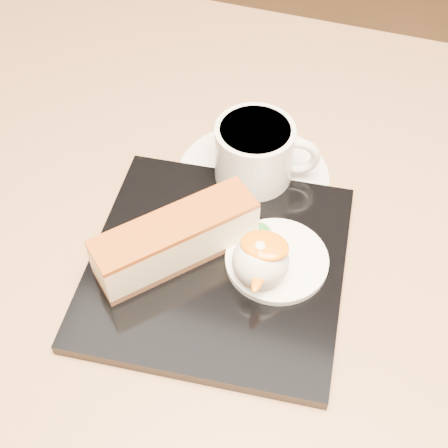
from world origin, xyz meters
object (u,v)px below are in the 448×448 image
(saucer, at_px, (253,179))
(coffee_cup, at_px, (256,152))
(table, at_px, (210,340))
(ice_cream_scoop, at_px, (261,261))
(dessert_plate, at_px, (217,265))
(cheesecake, at_px, (176,239))

(saucer, height_order, coffee_cup, coffee_cup)
(saucer, xyz_separation_m, coffee_cup, (0.00, 0.00, 0.04))
(table, relative_size, ice_cream_scoop, 16.67)
(dessert_plate, distance_m, ice_cream_scoop, 0.05)
(cheesecake, bearing_deg, dessert_plate, -40.12)
(ice_cream_scoop, relative_size, saucer, 0.32)
(dessert_plate, distance_m, saucer, 0.11)
(coffee_cup, bearing_deg, cheesecake, -119.48)
(table, relative_size, coffee_cup, 8.00)
(saucer, relative_size, coffee_cup, 1.50)
(dessert_plate, relative_size, coffee_cup, 2.20)
(table, distance_m, ice_cream_scoop, 0.20)
(ice_cream_scoop, xyz_separation_m, coffee_cup, (-0.04, 0.12, 0.01))
(table, bearing_deg, saucer, 82.30)
(cheesecake, relative_size, coffee_cup, 1.33)
(cheesecake, height_order, saucer, cheesecake)
(cheesecake, distance_m, saucer, 0.12)
(coffee_cup, bearing_deg, dessert_plate, -102.86)
(saucer, bearing_deg, ice_cream_scoop, -71.16)
(table, height_order, saucer, saucer)
(saucer, bearing_deg, coffee_cup, 11.64)
(dessert_plate, xyz_separation_m, cheesecake, (-0.04, -0.00, 0.03))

